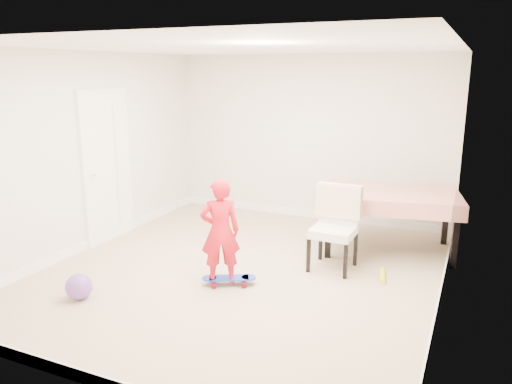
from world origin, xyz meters
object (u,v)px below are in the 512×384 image
at_px(dining_chair, 333,229).
at_px(skateboard, 229,281).
at_px(balloon, 79,287).
at_px(child, 220,235).
at_px(dining_table, 389,221).

relative_size(dining_chair, skateboard, 1.67).
bearing_deg(dining_chair, balloon, -137.89).
bearing_deg(child, dining_chair, -168.75).
bearing_deg(balloon, dining_table, 46.26).
relative_size(dining_chair, balloon, 3.62).
bearing_deg(skateboard, child, -178.72).
bearing_deg(skateboard, balloon, -169.77).
xyz_separation_m(dining_chair, balloon, (-2.21, -1.91, -0.37)).
distance_m(dining_table, balloon, 3.94).
bearing_deg(balloon, child, 37.71).
xyz_separation_m(dining_table, child, (-1.52, -1.91, 0.19)).
xyz_separation_m(dining_table, dining_chair, (-0.51, -0.93, 0.10)).
bearing_deg(skateboard, dining_table, 25.48).
bearing_deg(dining_table, skateboard, -138.57).
xyz_separation_m(child, balloon, (-1.20, -0.93, -0.46)).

